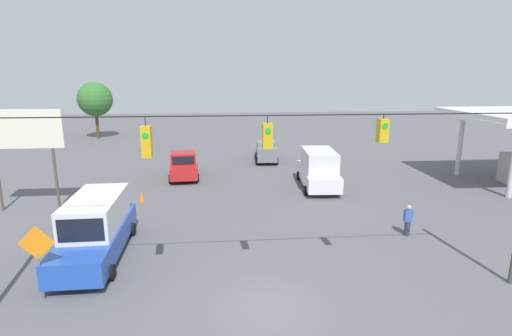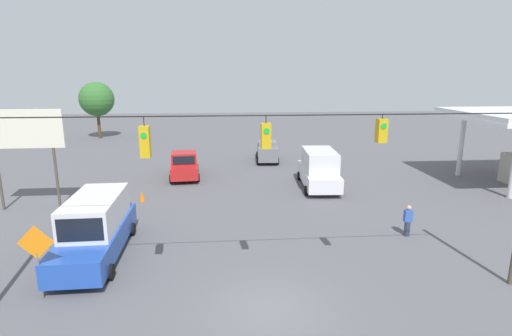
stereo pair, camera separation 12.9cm
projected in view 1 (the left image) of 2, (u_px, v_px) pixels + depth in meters
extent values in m
plane|color=#56565B|center=(269.00, 309.00, 13.93)|extent=(140.00, 140.00, 0.00)
cylinder|color=black|center=(268.00, 115.00, 13.26)|extent=(19.28, 0.04, 0.04)
cube|color=gold|center=(383.00, 131.00, 13.74)|extent=(0.32, 0.36, 0.81)
cylinder|color=black|center=(384.00, 117.00, 13.63)|extent=(0.03, 0.03, 0.15)
cylinder|color=green|center=(385.00, 126.00, 13.51)|extent=(0.20, 0.02, 0.20)
cube|color=gold|center=(267.00, 136.00, 13.42)|extent=(0.32, 0.36, 0.84)
cylinder|color=black|center=(268.00, 119.00, 13.29)|extent=(0.03, 0.03, 0.27)
cylinder|color=green|center=(268.00, 131.00, 13.19)|extent=(0.20, 0.02, 0.20)
cube|color=gold|center=(147.00, 142.00, 13.10)|extent=(0.32, 0.36, 1.04)
cylinder|color=black|center=(145.00, 121.00, 12.94)|extent=(0.03, 0.03, 0.31)
cylinder|color=green|center=(145.00, 136.00, 12.86)|extent=(0.20, 0.02, 0.20)
cube|color=silver|center=(318.00, 176.00, 28.65)|extent=(2.65, 6.17, 1.00)
cube|color=silver|center=(319.00, 160.00, 28.07)|extent=(2.33, 3.99, 1.42)
cube|color=black|center=(315.00, 155.00, 29.96)|extent=(1.80, 0.14, 1.00)
cylinder|color=black|center=(328.00, 176.00, 30.70)|extent=(0.26, 0.65, 0.64)
cylinder|color=black|center=(299.00, 176.00, 30.65)|extent=(0.26, 0.65, 0.64)
cylinder|color=black|center=(339.00, 190.00, 26.89)|extent=(0.26, 0.65, 0.64)
cylinder|color=black|center=(306.00, 190.00, 26.83)|extent=(0.26, 0.65, 0.64)
cube|color=red|center=(184.00, 168.00, 31.31)|extent=(2.45, 5.18, 0.90)
cube|color=red|center=(183.00, 158.00, 30.52)|extent=(2.01, 1.96, 0.90)
cube|color=black|center=(183.00, 161.00, 29.65)|extent=(1.62, 0.16, 0.63)
cylinder|color=black|center=(170.00, 179.00, 29.68)|extent=(0.27, 0.66, 0.64)
cylinder|color=black|center=(198.00, 178.00, 30.02)|extent=(0.27, 0.66, 0.64)
cylinder|color=black|center=(171.00, 169.00, 32.81)|extent=(0.27, 0.66, 0.64)
cylinder|color=black|center=(196.00, 168.00, 33.15)|extent=(0.27, 0.66, 0.64)
cube|color=slate|center=(266.00, 151.00, 36.90)|extent=(2.02, 4.34, 1.21)
cube|color=slate|center=(266.00, 143.00, 36.71)|extent=(1.73, 1.96, 0.36)
cube|color=black|center=(266.00, 141.00, 37.63)|extent=(1.40, 0.11, 0.25)
cylinder|color=black|center=(275.00, 155.00, 38.40)|extent=(0.26, 0.65, 0.64)
cylinder|color=black|center=(256.00, 155.00, 38.35)|extent=(0.26, 0.65, 0.64)
cylinder|color=black|center=(277.00, 161.00, 35.72)|extent=(0.26, 0.65, 0.64)
cylinder|color=black|center=(257.00, 161.00, 35.68)|extent=(0.26, 0.65, 0.64)
cube|color=#234CB2|center=(96.00, 239.00, 17.77)|extent=(2.39, 6.98, 1.00)
cube|color=silver|center=(96.00, 211.00, 17.82)|extent=(2.16, 4.48, 1.36)
cube|color=black|center=(81.00, 230.00, 15.67)|extent=(1.80, 0.06, 0.95)
cylinder|color=black|center=(52.00, 276.00, 15.58)|extent=(0.23, 0.64, 0.64)
cylinder|color=black|center=(111.00, 272.00, 15.83)|extent=(0.23, 0.64, 0.64)
cylinder|color=black|center=(87.00, 231.00, 19.94)|extent=(0.23, 0.64, 0.64)
cylinder|color=black|center=(133.00, 229.00, 20.18)|extent=(0.23, 0.64, 0.64)
cone|color=orange|center=(103.00, 262.00, 16.58)|extent=(0.35, 0.35, 0.71)
cone|color=orange|center=(114.00, 239.00, 18.88)|extent=(0.35, 0.35, 0.71)
cone|color=orange|center=(127.00, 222.00, 21.06)|extent=(0.35, 0.35, 0.71)
cone|color=orange|center=(132.00, 207.00, 23.39)|extent=(0.35, 0.35, 0.71)
cone|color=orange|center=(142.00, 196.00, 25.47)|extent=(0.35, 0.35, 0.71)
cylinder|color=silver|center=(460.00, 144.00, 31.56)|extent=(0.36, 0.36, 5.02)
cylinder|color=#4C473D|center=(56.00, 179.00, 23.79)|extent=(0.16, 0.16, 3.74)
cube|color=silver|center=(21.00, 129.00, 22.95)|extent=(4.68, 0.12, 2.26)
cylinder|color=slate|center=(41.00, 277.00, 14.33)|extent=(0.06, 0.06, 1.80)
cube|color=orange|center=(36.00, 243.00, 14.03)|extent=(1.27, 0.04, 1.27)
cylinder|color=#2D334C|center=(407.00, 228.00, 20.16)|extent=(0.28, 0.28, 0.76)
cube|color=#3359B2|center=(408.00, 215.00, 20.00)|extent=(0.40, 0.24, 0.61)
sphere|color=tan|center=(409.00, 207.00, 19.90)|extent=(0.24, 0.24, 0.24)
cylinder|color=#4C3823|center=(97.00, 124.00, 49.62)|extent=(0.37, 0.37, 3.71)
sphere|color=#336B2D|center=(95.00, 99.00, 48.92)|extent=(4.18, 4.18, 4.18)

